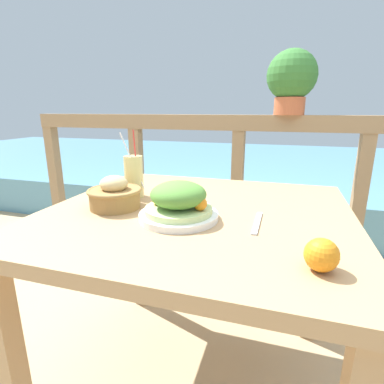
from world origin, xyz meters
TOP-DOWN VIEW (x-y plane):
  - ground_plane at (0.00, 0.00)m, footprint 12.00×12.00m
  - patio_table at (0.00, 0.00)m, footprint 0.99×0.93m
  - railing_fence at (0.00, 0.88)m, footprint 2.80×0.08m
  - sea_backdrop at (0.00, 3.38)m, footprint 12.00×4.00m
  - salad_plate at (-0.03, -0.10)m, footprint 0.24×0.24m
  - drink_glass at (-0.27, 0.07)m, footprint 0.09×0.07m
  - bread_basket at (-0.27, -0.06)m, footprint 0.18×0.18m
  - potted_plant at (0.27, 0.88)m, footprint 0.27×0.27m
  - knife at (0.20, -0.07)m, footprint 0.02×0.18m
  - orange_near_basket at (0.35, -0.30)m, footprint 0.07×0.07m

SIDE VIEW (x-z plane):
  - ground_plane at x=0.00m, z-range 0.00..0.00m
  - sea_backdrop at x=0.00m, z-range 0.00..0.36m
  - patio_table at x=0.00m, z-range 0.27..1.00m
  - railing_fence at x=0.00m, z-range 0.19..1.22m
  - knife at x=0.20m, z-range 0.73..0.73m
  - orange_near_basket at x=0.35m, z-range 0.73..0.80m
  - bread_basket at x=-0.27m, z-range 0.72..0.83m
  - salad_plate at x=-0.03m, z-range 0.72..0.84m
  - drink_glass at x=-0.27m, z-range 0.68..0.93m
  - potted_plant at x=0.27m, z-range 1.04..1.38m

